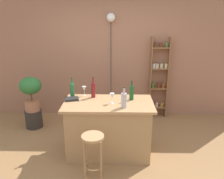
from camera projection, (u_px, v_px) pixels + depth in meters
ground at (108, 163)px, 3.67m from camera, size 12.00×12.00×0.00m
back_wall at (111, 53)px, 5.09m from camera, size 6.40×0.10×2.80m
kitchen_counter at (109, 128)px, 3.81m from camera, size 1.41×0.76×0.90m
bar_stool at (93, 148)px, 3.16m from camera, size 0.30×0.30×0.69m
spice_shelf at (159, 77)px, 5.07m from camera, size 0.38×0.17×1.77m
plant_stool at (34, 119)px, 4.78m from camera, size 0.33×0.33×0.37m
potted_plant at (31, 90)px, 4.59m from camera, size 0.43×0.38×0.69m
bottle_vinegar at (72, 90)px, 3.87m from camera, size 0.07×0.07×0.33m
bottle_wine_red at (132, 93)px, 3.76m from camera, size 0.07×0.07×0.32m
bottle_olive_oil at (93, 90)px, 3.86m from camera, size 0.07×0.07×0.35m
bottle_spirits_clear at (124, 100)px, 3.44m from camera, size 0.08×0.08×0.32m
wine_glass_left at (84, 89)px, 3.94m from camera, size 0.07×0.07×0.16m
wine_glass_center at (112, 96)px, 3.61m from camera, size 0.07×0.07×0.16m
cookbook at (72, 99)px, 3.77m from camera, size 0.24×0.20×0.03m
pendant_globe_light at (111, 20)px, 4.77m from camera, size 0.18×0.18×2.23m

